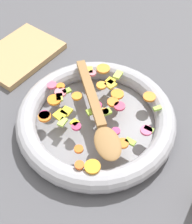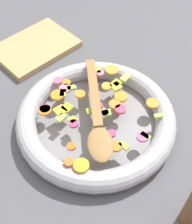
{
  "view_description": "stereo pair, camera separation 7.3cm",
  "coord_description": "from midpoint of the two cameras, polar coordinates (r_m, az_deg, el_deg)",
  "views": [
    {
      "loc": [
        0.37,
        0.28,
        0.62
      ],
      "look_at": [
        0.0,
        0.0,
        0.05
      ],
      "focal_mm": 50.0,
      "sensor_mm": 36.0,
      "label": 1
    },
    {
      "loc": [
        0.32,
        0.34,
        0.62
      ],
      "look_at": [
        0.0,
        0.0,
        0.05
      ],
      "focal_mm": 50.0,
      "sensor_mm": 36.0,
      "label": 2
    }
  ],
  "objects": [
    {
      "name": "skillet",
      "position": [
        0.75,
        2.78,
        -1.51
      ],
      "size": [
        0.38,
        0.38,
        0.05
      ],
      "color": "slate",
      "rests_on": "ground_plane"
    },
    {
      "name": "chopped_vegetables",
      "position": [
        0.74,
        2.37,
        1.11
      ],
      "size": [
        0.3,
        0.3,
        0.01
      ],
      "color": "orange",
      "rests_on": "skillet"
    },
    {
      "name": "cutting_board",
      "position": [
        0.98,
        -8.94,
        11.49
      ],
      "size": [
        0.23,
        0.17,
        0.02
      ],
      "color": "tan",
      "rests_on": "ground_plane"
    },
    {
      "name": "ground_plane",
      "position": [
        0.77,
        2.71,
        -2.52
      ],
      "size": [
        4.0,
        4.0,
        0.0
      ],
      "primitive_type": "plane",
      "color": "#4C4C51"
    },
    {
      "name": "wooden_spoon",
      "position": [
        0.71,
        3.15,
        -1.04
      ],
      "size": [
        0.22,
        0.27,
        0.01
      ],
      "color": "olive",
      "rests_on": "chopped_vegetables"
    }
  ]
}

